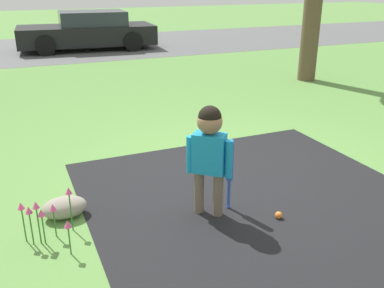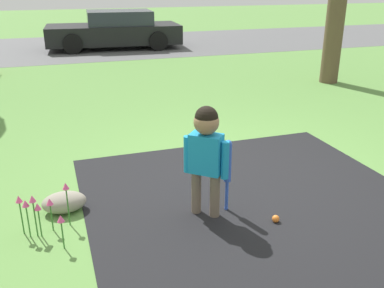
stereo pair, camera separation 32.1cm
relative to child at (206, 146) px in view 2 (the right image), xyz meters
name	(u,v)px [view 2 (the right image)]	position (x,y,z in m)	size (l,w,h in m)	color
ground_plane	(237,174)	(0.65, 0.72, -0.70)	(60.00, 60.00, 0.00)	#5B8C42
street_strip	(106,46)	(0.65, 11.42, -0.70)	(40.00, 6.00, 0.01)	#59595B
child	(206,146)	(0.00, 0.00, 0.00)	(0.35, 0.32, 1.08)	#6B5B4C
baseball_bat	(228,166)	(0.22, 0.01, -0.23)	(0.07, 0.07, 0.73)	blue
sports_ball	(276,219)	(0.57, -0.35, -0.66)	(0.07, 0.07, 0.07)	orange
parked_car	(115,30)	(0.89, 10.84, -0.14)	(4.29, 2.24, 1.17)	black
flower_bed	(42,205)	(-1.46, 0.11, -0.40)	(0.46, 0.42, 0.43)	#38702D
edging_rock	(64,202)	(-1.28, 0.49, -0.60)	(0.42, 0.29, 0.19)	gray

